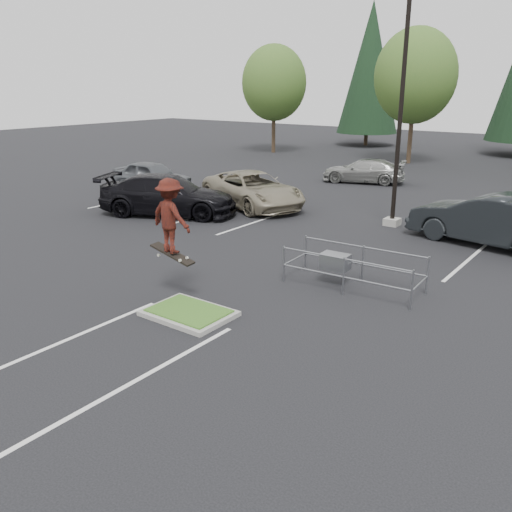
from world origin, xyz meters
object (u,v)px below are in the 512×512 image
Objects in this scene: car_far_silver at (365,171)px; decid_a at (274,85)px; skateboarder at (171,216)px; car_l_black at (166,195)px; light_pole at (400,114)px; cart_corral at (340,262)px; car_l_tan at (252,189)px; conif_a at (370,68)px; car_r_charc at (490,220)px; decid_b at (415,79)px; car_l_grey at (152,176)px.

decid_a is at bearing -142.37° from car_far_silver.
car_l_black is (-7.46, 7.08, -1.43)m from skateboarder.
light_pole is 11.65m from skateboarder.
cart_corral is 11.17m from car_l_tan.
decid_a is at bearing 135.75° from light_pole.
light_pole is at bearing -44.25° from decid_a.
conif_a reaches higher than car_r_charc.
skateboarder reaches higher than car_l_black.
conif_a is 41.61m from skateboarder.
car_l_black is (-2.16, -3.72, 0.06)m from car_l_tan.
car_far_silver is (-5.50, 8.83, -3.85)m from light_pole.
skateboarder is (4.81, -29.84, -3.71)m from decid_b.
car_far_silver is (3.66, 13.05, -0.20)m from car_l_black.
car_l_black reaches higher than cart_corral.
decid_b is 12.43m from conif_a.
conif_a is 2.08× the size of car_l_black.
light_pole is 1.05× the size of decid_b.
conif_a is 2.14× the size of car_l_tan.
light_pole reaches higher than decid_b.
car_l_tan is (11.51, -18.53, -4.74)m from decid_a.
car_r_charc is at bearing -39.65° from decid_a.
cart_corral is 7.48m from car_r_charc.
skateboarder is 0.40× the size of car_r_charc.
car_r_charc is (4.00, -0.62, -3.60)m from light_pole.
conif_a reaches higher than car_far_silver.
conif_a reaches higher than decid_a.
light_pole is at bearing -70.65° from decid_b.
car_r_charc is (11.00, -0.12, 0.11)m from car_l_tan.
car_l_black is at bearing -65.43° from car_r_charc.
decid_b is at bearing 2.39° from decid_a.
decid_b is 23.48m from car_l_black.
conif_a is at bearing -171.94° from car_far_silver.
car_l_tan is 7.00m from car_l_grey.
conif_a is at bearing 68.09° from decid_a.
light_pole is 7.94m from car_l_tan.
skateboarder is at bearing -6.40° from car_far_silver.
car_l_tan is at bearing -81.37° from car_r_charc.
cart_corral is (20.06, -25.72, -4.88)m from decid_a.
car_l_black is 13.56m from car_far_silver.
car_l_grey is (-14.00, -0.50, -3.75)m from light_pole.
car_r_charc is at bearing -98.97° from car_l_black.
decid_a is 1.43× the size of car_l_black.
car_l_tan is 4.31m from car_l_black.
car_l_tan is at bearing -60.53° from skateboarder.
car_far_silver is (-3.80, 20.13, -1.63)m from skateboarder.
conif_a is at bearing -68.62° from skateboarder.
car_far_silver is (-9.50, 9.45, -0.25)m from car_r_charc.
car_far_silver is at bearing -35.28° from decid_a.
decid_a is at bearing -111.91° from conif_a.
car_r_charc is at bearing -114.74° from skateboarder.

